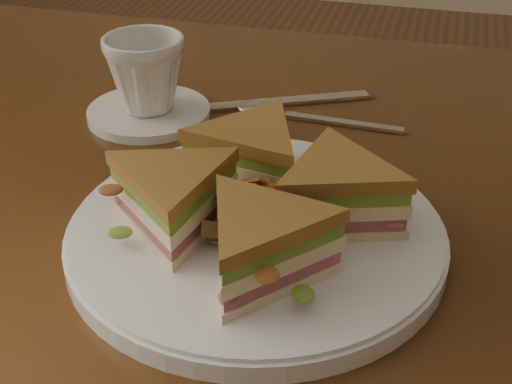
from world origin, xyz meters
TOP-DOWN VIEW (x-y plane):
  - table at (0.00, 0.00)m, footprint 1.20×0.80m
  - plate at (-0.01, -0.11)m, footprint 0.30×0.30m
  - sandwich_wedges at (-0.01, -0.11)m, footprint 0.27×0.27m
  - crisps_mound at (-0.01, -0.11)m, footprint 0.09×0.09m
  - spoon at (-0.05, 0.13)m, footprint 0.18×0.03m
  - knife at (-0.06, 0.15)m, footprint 0.20×0.11m
  - saucer at (-0.18, 0.09)m, footprint 0.13×0.13m
  - coffee_cup at (-0.18, 0.09)m, footprint 0.11×0.11m

SIDE VIEW (x-z plane):
  - table at x=0.00m, z-range 0.28..1.03m
  - knife at x=-0.06m, z-range 0.75..0.75m
  - spoon at x=-0.05m, z-range 0.75..0.76m
  - saucer at x=-0.18m, z-range 0.75..0.76m
  - plate at x=-0.01m, z-range 0.75..0.77m
  - crisps_mound at x=-0.01m, z-range 0.77..0.82m
  - sandwich_wedges at x=-0.01m, z-range 0.77..0.82m
  - coffee_cup at x=-0.18m, z-range 0.76..0.84m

